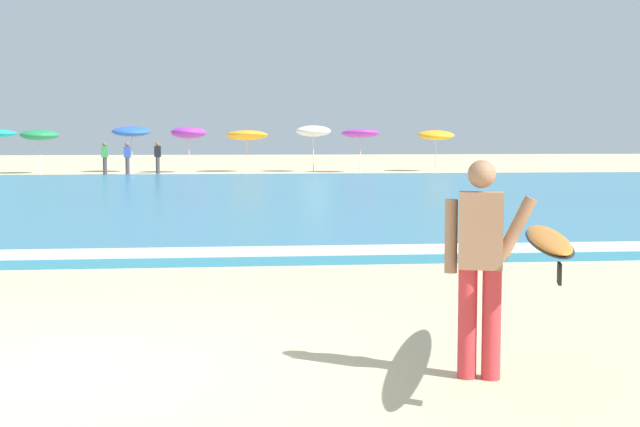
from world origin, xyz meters
name	(u,v)px	position (x,y,z in m)	size (l,w,h in m)	color
ground_plane	(54,376)	(0.00, 0.00, 0.00)	(160.00, 160.00, 0.00)	beige
sea	(181,197)	(0.00, 19.72, 0.07)	(120.00, 28.00, 0.14)	teal
surf_foam	(135,253)	(0.00, 6.32, 0.15)	(120.00, 1.14, 0.01)	white
surfer_with_board	(513,250)	(3.60, -0.50, 1.03)	(1.27, 2.68, 1.73)	red
beach_umbrella_1	(39,135)	(-7.94, 38.28, 1.93)	(1.91, 1.93, 2.23)	beige
beach_umbrella_2	(132,131)	(-3.53, 39.56, 2.11)	(2.02, 2.06, 2.46)	beige
beach_umbrella_3	(189,133)	(-0.55, 38.54, 2.05)	(1.80, 1.82, 2.39)	beige
beach_umbrella_4	(247,135)	(2.44, 39.34, 1.91)	(2.19, 2.22, 2.25)	beige
beach_umbrella_5	(313,131)	(5.92, 38.97, 2.13)	(1.84, 1.84, 2.44)	beige
beach_umbrella_6	(360,133)	(8.26, 38.00, 2.01)	(1.97, 2.00, 2.31)	beige
beach_umbrella_7	(436,135)	(12.49, 39.02, 1.92)	(1.96, 1.99, 2.26)	beige
beachgoer_near_row_left	(127,157)	(-3.43, 36.48, 0.84)	(0.32, 0.20, 1.58)	#383842
beachgoer_near_row_mid	(105,157)	(-4.56, 36.87, 0.84)	(0.32, 0.20, 1.58)	#383842
beachgoer_near_row_right	(158,157)	(-2.04, 37.29, 0.84)	(0.32, 0.20, 1.58)	#383842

